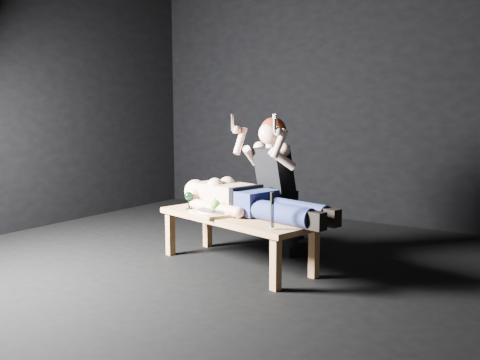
{
  "coord_description": "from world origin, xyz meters",
  "views": [
    {
      "loc": [
        2.8,
        -3.63,
        1.34
      ],
      "look_at": [
        0.29,
        0.13,
        0.75
      ],
      "focal_mm": 39.36,
      "sensor_mm": 36.0,
      "label": 1
    }
  ],
  "objects_px": {
    "lying_man": "(251,198)",
    "goblet": "(189,201)",
    "kneeling_woman": "(281,185)",
    "table": "(237,240)",
    "carving_knife": "(272,211)",
    "serving_tray": "(213,213)"
  },
  "relations": [
    {
      "from": "serving_tray",
      "to": "lying_man",
      "type": "bearing_deg",
      "value": 37.77
    },
    {
      "from": "table",
      "to": "lying_man",
      "type": "bearing_deg",
      "value": 67.41
    },
    {
      "from": "serving_tray",
      "to": "goblet",
      "type": "height_order",
      "value": "goblet"
    },
    {
      "from": "lying_man",
      "to": "kneeling_woman",
      "type": "distance_m",
      "value": 0.43
    },
    {
      "from": "lying_man",
      "to": "carving_knife",
      "type": "relative_size",
      "value": 5.75
    },
    {
      "from": "table",
      "to": "carving_knife",
      "type": "height_order",
      "value": "carving_knife"
    },
    {
      "from": "lying_man",
      "to": "kneeling_woman",
      "type": "relative_size",
      "value": 1.24
    },
    {
      "from": "kneeling_woman",
      "to": "serving_tray",
      "type": "relative_size",
      "value": 3.3
    },
    {
      "from": "lying_man",
      "to": "carving_knife",
      "type": "bearing_deg",
      "value": -29.04
    },
    {
      "from": "lying_man",
      "to": "serving_tray",
      "type": "distance_m",
      "value": 0.35
    },
    {
      "from": "lying_man",
      "to": "goblet",
      "type": "bearing_deg",
      "value": -154.33
    },
    {
      "from": "table",
      "to": "kneeling_woman",
      "type": "bearing_deg",
      "value": 88.31
    },
    {
      "from": "kneeling_woman",
      "to": "serving_tray",
      "type": "height_order",
      "value": "kneeling_woman"
    },
    {
      "from": "lying_man",
      "to": "goblet",
      "type": "distance_m",
      "value": 0.61
    },
    {
      "from": "lying_man",
      "to": "carving_knife",
      "type": "height_order",
      "value": "lying_man"
    },
    {
      "from": "table",
      "to": "serving_tray",
      "type": "distance_m",
      "value": 0.31
    },
    {
      "from": "kneeling_woman",
      "to": "carving_knife",
      "type": "bearing_deg",
      "value": -46.63
    },
    {
      "from": "kneeling_woman",
      "to": "goblet",
      "type": "bearing_deg",
      "value": -122.14
    },
    {
      "from": "carving_knife",
      "to": "kneeling_woman",
      "type": "bearing_deg",
      "value": 128.67
    },
    {
      "from": "goblet",
      "to": "kneeling_woman",
      "type": "bearing_deg",
      "value": 39.77
    },
    {
      "from": "table",
      "to": "serving_tray",
      "type": "height_order",
      "value": "serving_tray"
    },
    {
      "from": "carving_knife",
      "to": "table",
      "type": "bearing_deg",
      "value": 163.04
    }
  ]
}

